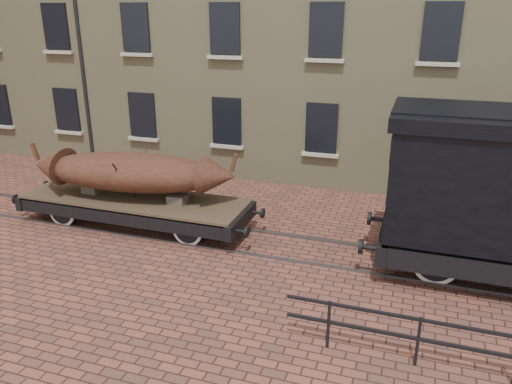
% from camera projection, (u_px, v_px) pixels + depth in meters
% --- Properties ---
extents(ground, '(90.00, 90.00, 0.00)m').
position_uv_depth(ground, '(246.00, 242.00, 13.76)').
color(ground, brown).
extents(rail_track, '(30.00, 1.52, 0.06)m').
position_uv_depth(rail_track, '(246.00, 241.00, 13.75)').
color(rail_track, '#59595E').
rests_on(rail_track, ground).
extents(flatcar_wagon, '(7.51, 2.04, 1.13)m').
position_uv_depth(flatcar_wagon, '(135.00, 203.00, 14.55)').
color(flatcar_wagon, brown).
rests_on(flatcar_wagon, ground).
extents(iron_boat, '(6.16, 2.39, 1.50)m').
position_uv_depth(iron_boat, '(132.00, 172.00, 14.21)').
color(iron_boat, '#582F1D').
rests_on(iron_boat, flatcar_wagon).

